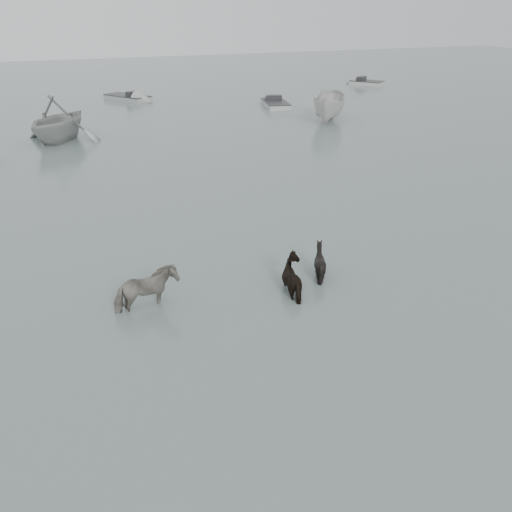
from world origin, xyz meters
name	(u,v)px	position (x,y,z in m)	size (l,w,h in m)	color
ground	(247,290)	(0.00, 0.00, 0.00)	(140.00, 140.00, 0.00)	#53635E
pony_pinto	(145,284)	(-2.81, 0.01, 0.71)	(0.76, 1.68, 1.42)	black
pony_dark	(298,269)	(1.32, -0.55, 0.66)	(1.31, 1.12, 1.32)	black
pony_black	(320,257)	(2.33, 0.11, 0.58)	(0.94, 1.06, 1.16)	black
rowboat_trail	(58,117)	(-3.58, 21.01, 1.36)	(4.45, 5.16, 2.72)	#9C9F9C
boat_small	(330,106)	(13.55, 20.72, 0.99)	(1.93, 5.14, 1.99)	beige
skiff_port	(276,101)	(12.34, 27.00, 0.38)	(5.04, 1.60, 0.75)	#A8ABA8
skiff_mid	(127,95)	(2.43, 34.09, 0.38)	(5.52, 1.60, 0.75)	gray
skiff_star	(367,81)	(24.93, 34.71, 0.38)	(4.16, 1.60, 0.75)	#ABAAA6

